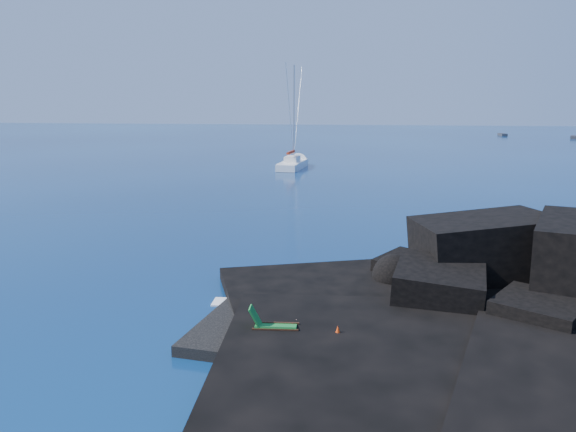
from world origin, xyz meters
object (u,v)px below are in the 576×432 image
object	(u,v)px
sailboat	(293,168)
deck_chair	(276,320)
marker_cone	(338,333)
distant_boat_b	(574,138)
distant_boat_a	(502,136)
sunbather	(282,324)

from	to	relation	value
sailboat	deck_chair	distance (m)	50.01
sailboat	marker_cone	size ratio (longest dim) A/B	24.61
marker_cone	distant_boat_b	bearing A→B (deg)	70.50
marker_cone	distant_boat_b	xyz separation A→B (m)	(42.67, 120.48, -0.59)
distant_boat_b	distant_boat_a	bearing A→B (deg)	162.86
sailboat	marker_cone	distance (m)	50.42
marker_cone	distant_boat_a	xyz separation A→B (m)	(29.10, 129.87, -0.59)
sunbather	marker_cone	bearing A→B (deg)	-41.76
marker_cone	distant_boat_a	world-z (taller)	marker_cone
sunbather	marker_cone	size ratio (longest dim) A/B	3.69
sunbather	marker_cone	world-z (taller)	marker_cone
deck_chair	sunbather	world-z (taller)	deck_chair
sunbather	distant_boat_b	xyz separation A→B (m)	(44.47, 119.86, -0.52)
distant_boat_a	distant_boat_b	size ratio (longest dim) A/B	0.92
deck_chair	distant_boat_a	world-z (taller)	deck_chair
deck_chair	sunbather	distance (m)	0.64
marker_cone	distant_boat_b	size ratio (longest dim) A/B	0.11
sailboat	sunbather	bearing A→B (deg)	-79.15
sunbather	marker_cone	distance (m)	1.91
distant_boat_b	deck_chair	bearing A→B (deg)	-92.77
distant_boat_b	sailboat	bearing A→B (deg)	-108.82
deck_chair	distant_boat_a	size ratio (longest dim) A/B	0.34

